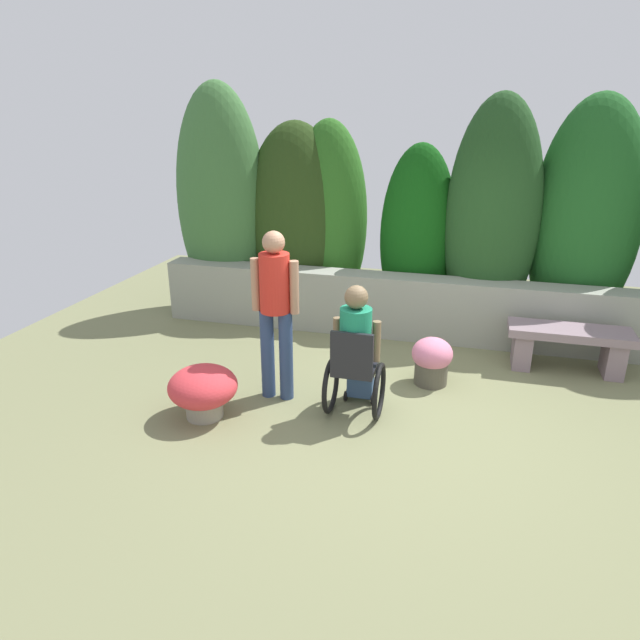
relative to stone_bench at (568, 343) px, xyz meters
name	(u,v)px	position (x,y,z in m)	size (l,w,h in m)	color
ground_plane	(402,415)	(-1.68, -1.54, -0.33)	(10.70, 10.70, 0.00)	#737650
stone_retaining_wall	(424,308)	(-1.68, 0.56, 0.08)	(7.13, 0.39, 0.82)	gray
hedge_backdrop	(439,220)	(-1.61, 1.12, 1.14)	(7.73, 1.21, 3.21)	#3C6C36
stone_bench	(568,343)	(0.00, 0.00, 0.00)	(1.34, 0.47, 0.51)	gray
person_in_wheelchair	(356,355)	(-2.14, -1.59, 0.29)	(0.53, 0.66, 1.33)	black
person_standing_companion	(275,305)	(-2.99, -1.48, 0.68)	(0.49, 0.30, 1.75)	navy
flower_pot_purple_near	(203,389)	(-3.54, -2.06, -0.04)	(0.67, 0.67, 0.52)	gray
flower_pot_terracotta_by_wall	(432,360)	(-1.47, -0.75, -0.05)	(0.44, 0.44, 0.53)	#514C3E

